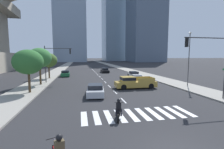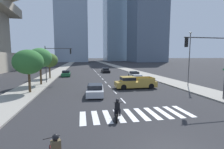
{
  "view_description": "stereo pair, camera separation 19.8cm",
  "coord_description": "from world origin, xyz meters",
  "px_view_note": "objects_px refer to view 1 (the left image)",
  "views": [
    {
      "loc": [
        -4.27,
        -5.97,
        4.45
      ],
      "look_at": [
        0.0,
        15.53,
        2.0
      ],
      "focal_mm": 26.04,
      "sensor_mm": 36.0,
      "label": 1
    },
    {
      "loc": [
        -4.08,
        -6.01,
        4.45
      ],
      "look_at": [
        0.0,
        15.53,
        2.0
      ],
      "focal_mm": 26.04,
      "sensor_mm": 36.0,
      "label": 2
    }
  ],
  "objects_px": {
    "sedan_white_0": "(134,74)",
    "sedan_silver_1": "(95,90)",
    "motorcycle_trailing": "(119,111)",
    "traffic_signal_near": "(212,55)",
    "street_lamp_east": "(189,55)",
    "street_tree_third": "(49,60)",
    "sedan_green_3": "(65,74)",
    "street_tree_second": "(39,58)",
    "traffic_signal_far": "(55,58)",
    "sedan_black_2": "(105,70)",
    "street_tree_nearest": "(28,62)",
    "pickup_truck": "(134,83)"
  },
  "relations": [
    {
      "from": "motorcycle_trailing",
      "to": "street_lamp_east",
      "type": "relative_size",
      "value": 0.27
    },
    {
      "from": "street_tree_second",
      "to": "sedan_silver_1",
      "type": "bearing_deg",
      "value": -46.08
    },
    {
      "from": "sedan_white_0",
      "to": "street_tree_third",
      "type": "height_order",
      "value": "street_tree_third"
    },
    {
      "from": "traffic_signal_near",
      "to": "traffic_signal_far",
      "type": "xyz_separation_m",
      "value": [
        -16.72,
        14.55,
        -0.33
      ]
    },
    {
      "from": "sedan_green_3",
      "to": "traffic_signal_near",
      "type": "xyz_separation_m",
      "value": [
        15.94,
        -23.77,
        4.0
      ]
    },
    {
      "from": "pickup_truck",
      "to": "sedan_black_2",
      "type": "relative_size",
      "value": 1.22
    },
    {
      "from": "sedan_black_2",
      "to": "street_tree_nearest",
      "type": "distance_m",
      "value": 26.98
    },
    {
      "from": "sedan_silver_1",
      "to": "traffic_signal_near",
      "type": "distance_m",
      "value": 12.58
    },
    {
      "from": "street_tree_nearest",
      "to": "motorcycle_trailing",
      "type": "bearing_deg",
      "value": -48.51
    },
    {
      "from": "street_lamp_east",
      "to": "street_tree_second",
      "type": "bearing_deg",
      "value": 166.27
    },
    {
      "from": "sedan_black_2",
      "to": "sedan_green_3",
      "type": "bearing_deg",
      "value": -56.55
    },
    {
      "from": "street_tree_third",
      "to": "sedan_silver_1",
      "type": "bearing_deg",
      "value": -63.31
    },
    {
      "from": "sedan_silver_1",
      "to": "street_tree_second",
      "type": "height_order",
      "value": "street_tree_second"
    },
    {
      "from": "motorcycle_trailing",
      "to": "sedan_black_2",
      "type": "xyz_separation_m",
      "value": [
        4.09,
        33.35,
        -0.01
      ]
    },
    {
      "from": "motorcycle_trailing",
      "to": "traffic_signal_near",
      "type": "xyz_separation_m",
      "value": [
        10.04,
        2.83,
        4.0
      ]
    },
    {
      "from": "sedan_white_0",
      "to": "sedan_black_2",
      "type": "distance_m",
      "value": 11.95
    },
    {
      "from": "motorcycle_trailing",
      "to": "street_lamp_east",
      "type": "xyz_separation_m",
      "value": [
        12.95,
        10.13,
        4.05
      ]
    },
    {
      "from": "sedan_silver_1",
      "to": "traffic_signal_far",
      "type": "distance_m",
      "value": 12.04
    },
    {
      "from": "traffic_signal_near",
      "to": "traffic_signal_far",
      "type": "bearing_deg",
      "value": -41.03
    },
    {
      "from": "motorcycle_trailing",
      "to": "street_tree_nearest",
      "type": "bearing_deg",
      "value": 57.7
    },
    {
      "from": "sedan_green_3",
      "to": "street_tree_second",
      "type": "height_order",
      "value": "street_tree_second"
    },
    {
      "from": "motorcycle_trailing",
      "to": "street_tree_second",
      "type": "bearing_deg",
      "value": 45.51
    },
    {
      "from": "traffic_signal_far",
      "to": "street_tree_second",
      "type": "bearing_deg",
      "value": -135.02
    },
    {
      "from": "traffic_signal_near",
      "to": "sedan_silver_1",
      "type": "bearing_deg",
      "value": -22.71
    },
    {
      "from": "motorcycle_trailing",
      "to": "street_tree_third",
      "type": "relative_size",
      "value": 0.43
    },
    {
      "from": "motorcycle_trailing",
      "to": "sedan_silver_1",
      "type": "relative_size",
      "value": 0.44
    },
    {
      "from": "pickup_truck",
      "to": "street_tree_nearest",
      "type": "height_order",
      "value": "street_tree_nearest"
    },
    {
      "from": "motorcycle_trailing",
      "to": "street_tree_third",
      "type": "distance_m",
      "value": 24.5
    },
    {
      "from": "traffic_signal_far",
      "to": "street_tree_second",
      "type": "height_order",
      "value": "traffic_signal_far"
    },
    {
      "from": "sedan_white_0",
      "to": "sedan_silver_1",
      "type": "bearing_deg",
      "value": -32.13
    },
    {
      "from": "street_lamp_east",
      "to": "street_tree_second",
      "type": "relative_size",
      "value": 1.39
    },
    {
      "from": "sedan_silver_1",
      "to": "traffic_signal_far",
      "type": "relative_size",
      "value": 0.8
    },
    {
      "from": "sedan_black_2",
      "to": "traffic_signal_far",
      "type": "relative_size",
      "value": 0.78
    },
    {
      "from": "traffic_signal_near",
      "to": "motorcycle_trailing",
      "type": "bearing_deg",
      "value": 15.72
    },
    {
      "from": "sedan_green_3",
      "to": "street_tree_nearest",
      "type": "bearing_deg",
      "value": 168.94
    },
    {
      "from": "motorcycle_trailing",
      "to": "pickup_truck",
      "type": "relative_size",
      "value": 0.37
    },
    {
      "from": "street_lamp_east",
      "to": "street_tree_nearest",
      "type": "height_order",
      "value": "street_lamp_east"
    },
    {
      "from": "traffic_signal_near",
      "to": "street_lamp_east",
      "type": "relative_size",
      "value": 0.83
    },
    {
      "from": "motorcycle_trailing",
      "to": "sedan_white_0",
      "type": "xyz_separation_m",
      "value": [
        8.82,
        22.38,
        -0.03
      ]
    },
    {
      "from": "sedan_silver_1",
      "to": "sedan_green_3",
      "type": "height_order",
      "value": "sedan_silver_1"
    },
    {
      "from": "sedan_black_2",
      "to": "street_tree_nearest",
      "type": "xyz_separation_m",
      "value": [
        -12.74,
        -23.57,
        3.21
      ]
    },
    {
      "from": "street_lamp_east",
      "to": "street_tree_third",
      "type": "xyz_separation_m",
      "value": [
        -21.6,
        12.58,
        -0.94
      ]
    },
    {
      "from": "sedan_black_2",
      "to": "traffic_signal_near",
      "type": "height_order",
      "value": "traffic_signal_near"
    },
    {
      "from": "street_tree_nearest",
      "to": "street_tree_third",
      "type": "bearing_deg",
      "value": 90.0
    },
    {
      "from": "sedan_green_3",
      "to": "street_lamp_east",
      "type": "relative_size",
      "value": 0.56
    },
    {
      "from": "pickup_truck",
      "to": "traffic_signal_far",
      "type": "xyz_separation_m",
      "value": [
        -11.33,
        6.95,
        3.45
      ]
    },
    {
      "from": "sedan_green_3",
      "to": "sedan_white_0",
      "type": "bearing_deg",
      "value": -107.78
    },
    {
      "from": "street_tree_second",
      "to": "street_tree_third",
      "type": "height_order",
      "value": "street_tree_second"
    },
    {
      "from": "street_lamp_east",
      "to": "street_tree_nearest",
      "type": "distance_m",
      "value": 21.62
    },
    {
      "from": "motorcycle_trailing",
      "to": "sedan_black_2",
      "type": "distance_m",
      "value": 33.6
    }
  ]
}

